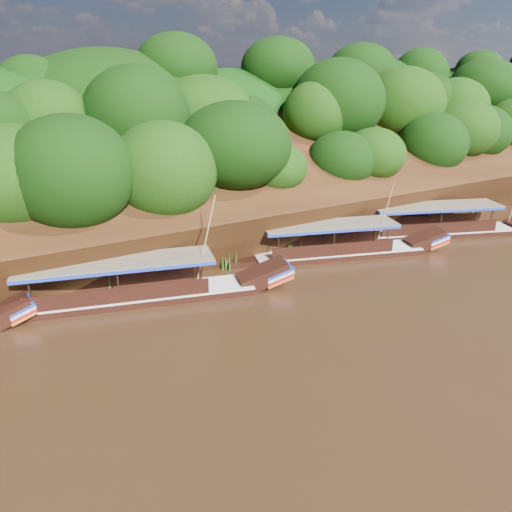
{
  "coord_description": "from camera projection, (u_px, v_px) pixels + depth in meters",
  "views": [
    {
      "loc": [
        -20.06,
        -19.12,
        13.04
      ],
      "look_at": [
        -4.6,
        7.0,
        1.56
      ],
      "focal_mm": 35.0,
      "sensor_mm": 36.0,
      "label": 1
    }
  ],
  "objects": [
    {
      "name": "boat_1",
      "position": [
        348.0,
        248.0,
        36.78
      ],
      "size": [
        14.73,
        6.54,
        6.04
      ],
      "rotation": [
        0.0,
        0.0,
        -0.31
      ],
      "color": "black",
      "rests_on": "ground"
    },
    {
      "name": "ground",
      "position": [
        383.0,
        303.0,
        29.56
      ],
      "size": [
        160.0,
        160.0,
        0.0
      ],
      "primitive_type": "plane",
      "color": "black",
      "rests_on": "ground"
    },
    {
      "name": "boat_0",
      "position": [
        451.0,
        228.0,
        41.44
      ],
      "size": [
        15.82,
        7.75,
        6.1
      ],
      "rotation": [
        0.0,
        0.0,
        -0.37
      ],
      "color": "black",
      "rests_on": "ground"
    },
    {
      "name": "reeds",
      "position": [
        255.0,
        250.0,
        35.51
      ],
      "size": [
        49.25,
        2.51,
        2.08
      ],
      "color": "#2E6619",
      "rests_on": "ground"
    },
    {
      "name": "boat_2",
      "position": [
        150.0,
        290.0,
        29.79
      ],
      "size": [
        16.77,
        6.42,
        6.63
      ],
      "rotation": [
        0.0,
        0.0,
        -0.26
      ],
      "color": "black",
      "rests_on": "ground"
    },
    {
      "name": "riverbank",
      "position": [
        213.0,
        194.0,
        47.18
      ],
      "size": [
        120.0,
        30.06,
        19.4
      ],
      "color": "black",
      "rests_on": "ground"
    }
  ]
}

